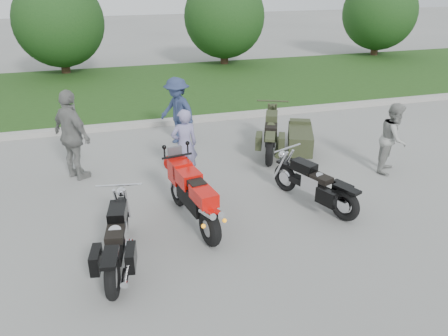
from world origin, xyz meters
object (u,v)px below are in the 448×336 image
object	(u,v)px
cruiser_sidecar	(288,138)
person_stripe	(184,145)
sportbike_red	(193,195)
person_denim	(177,111)
cruiser_left	(117,243)
cruiser_right	(317,187)
person_grey	(393,138)
person_back	(72,136)

from	to	relation	value
cruiser_sidecar	person_stripe	distance (m)	2.77
sportbike_red	person_denim	distance (m)	4.07
cruiser_left	cruiser_right	xyz separation A→B (m)	(3.75, 0.85, -0.01)
cruiser_right	person_denim	xyz separation A→B (m)	(-1.88, 4.04, 0.45)
sportbike_red	person_grey	size ratio (longest dim) A/B	1.35
cruiser_right	person_denim	bearing A→B (deg)	92.90
sportbike_red	cruiser_sidecar	world-z (taller)	sportbike_red
cruiser_left	cruiser_sidecar	bearing A→B (deg)	48.21
person_stripe	person_back	size ratio (longest dim) A/B	0.80
cruiser_right	person_back	xyz separation A→B (m)	(-4.39, 2.61, 0.56)
cruiser_sidecar	person_stripe	xyz separation A→B (m)	(-2.67, -0.63, 0.35)
person_denim	person_back	size ratio (longest dim) A/B	0.89
cruiser_left	sportbike_red	bearing A→B (deg)	42.16
cruiser_left	person_back	size ratio (longest dim) A/B	1.10
cruiser_left	person_back	world-z (taller)	person_back
person_denim	person_stripe	bearing A→B (deg)	-40.87
person_grey	person_denim	world-z (taller)	person_denim
cruiser_left	person_stripe	size ratio (longest dim) A/B	1.37
cruiser_left	cruiser_right	distance (m)	3.85
person_denim	person_grey	bearing A→B (deg)	20.42
cruiser_right	person_grey	xyz separation A→B (m)	(2.34, 1.00, 0.37)
cruiser_right	cruiser_sidecar	xyz separation A→B (m)	(0.53, 2.53, 0.02)
cruiser_right	person_grey	size ratio (longest dim) A/B	1.26
cruiser_sidecar	person_back	bearing A→B (deg)	-157.27
person_grey	cruiser_sidecar	bearing A→B (deg)	95.98
cruiser_sidecar	person_stripe	bearing A→B (deg)	-143.16
cruiser_left	person_back	bearing A→B (deg)	110.32
cruiser_right	person_stripe	bearing A→B (deg)	116.32
cruiser_left	person_stripe	distance (m)	3.21
sportbike_red	cruiser_sidecar	xyz separation A→B (m)	(2.92, 2.53, -0.16)
person_stripe	person_grey	world-z (taller)	person_grey
cruiser_right	person_back	distance (m)	5.14
cruiser_right	sportbike_red	bearing A→B (deg)	157.70
person_denim	person_back	xyz separation A→B (m)	(-2.51, -1.43, 0.11)
person_stripe	cruiser_sidecar	bearing A→B (deg)	-171.92
sportbike_red	person_stripe	xyz separation A→B (m)	(0.25, 1.90, 0.19)
cruiser_left	person_denim	xyz separation A→B (m)	(1.87, 4.89, 0.44)
cruiser_left	cruiser_right	bearing A→B (deg)	22.65
cruiser_left	person_stripe	world-z (taller)	person_stripe
cruiser_right	cruiser_sidecar	size ratio (longest dim) A/B	0.89
sportbike_red	person_grey	distance (m)	4.84
cruiser_sidecar	person_denim	world-z (taller)	person_denim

